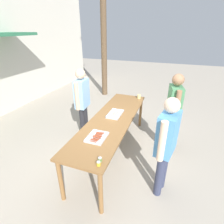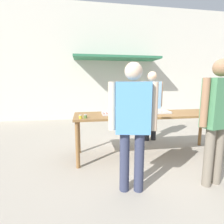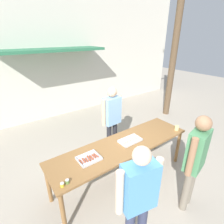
% 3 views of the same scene
% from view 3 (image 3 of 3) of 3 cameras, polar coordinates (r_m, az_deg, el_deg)
% --- Properties ---
extents(ground_plane, '(24.00, 24.00, 0.00)m').
position_cam_3_polar(ground_plane, '(4.01, 3.22, -20.74)').
color(ground_plane, '#A39989').
extents(building_facade_back, '(12.00, 1.11, 4.50)m').
position_cam_3_polar(building_facade_back, '(6.45, -20.35, 17.50)').
color(building_facade_back, beige).
rests_on(building_facade_back, ground).
extents(serving_table, '(2.94, 0.81, 0.86)m').
position_cam_3_polar(serving_table, '(3.51, 3.52, -11.63)').
color(serving_table, brown).
rests_on(serving_table, ground).
extents(food_tray_sausages, '(0.38, 0.30, 0.04)m').
position_cam_3_polar(food_tray_sausages, '(3.11, -7.54, -14.88)').
color(food_tray_sausages, silver).
rests_on(food_tray_sausages, serving_table).
extents(food_tray_buns, '(0.45, 0.27, 0.06)m').
position_cam_3_polar(food_tray_buns, '(3.56, 5.97, -9.19)').
color(food_tray_buns, silver).
rests_on(food_tray_buns, serving_table).
extents(condiment_jar_mustard, '(0.06, 0.06, 0.06)m').
position_cam_3_polar(condiment_jar_mustard, '(2.74, -15.95, -21.88)').
color(condiment_jar_mustard, gold).
rests_on(condiment_jar_mustard, serving_table).
extents(condiment_jar_ketchup, '(0.06, 0.06, 0.06)m').
position_cam_3_polar(condiment_jar_ketchup, '(2.76, -14.38, -21.12)').
color(condiment_jar_ketchup, '#567A38').
rests_on(condiment_jar_ketchup, serving_table).
extents(beer_cup, '(0.09, 0.09, 0.10)m').
position_cam_3_polar(beer_cup, '(4.16, 20.38, -4.93)').
color(beer_cup, '#DBC67A').
rests_on(beer_cup, serving_table).
extents(person_server_behind_table, '(0.60, 0.26, 1.74)m').
position_cam_3_polar(person_server_behind_table, '(4.20, 0.00, -1.12)').
color(person_server_behind_table, '#232328').
rests_on(person_server_behind_table, ground).
extents(person_customer_holding_hotdog, '(0.62, 0.32, 1.71)m').
position_cam_3_polar(person_customer_holding_hotdog, '(2.40, 8.69, -24.98)').
color(person_customer_holding_hotdog, '#333851').
rests_on(person_customer_holding_hotdog, ground).
extents(person_customer_with_cup, '(0.59, 0.31, 1.77)m').
position_cam_3_polar(person_customer_with_cup, '(3.12, 25.62, -13.06)').
color(person_customer_with_cup, '#756B5B').
rests_on(person_customer_with_cup, ground).
extents(utility_pole, '(1.10, 0.22, 5.60)m').
position_cam_3_polar(utility_pole, '(6.59, 20.37, 23.11)').
color(utility_pole, brown).
rests_on(utility_pole, ground).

